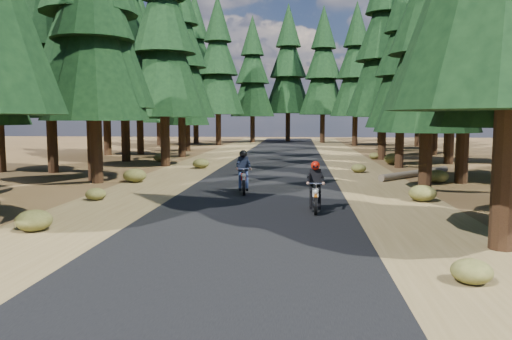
{
  "coord_description": "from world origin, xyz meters",
  "views": [
    {
      "loc": [
        1.38,
        -14.42,
        2.75
      ],
      "look_at": [
        0.0,
        1.5,
        1.1
      ],
      "focal_mm": 35.0,
      "sensor_mm": 36.0,
      "label": 1
    }
  ],
  "objects": [
    {
      "name": "ground",
      "position": [
        0.0,
        0.0,
        0.0
      ],
      "size": [
        120.0,
        120.0,
        0.0
      ],
      "primitive_type": "plane",
      "color": "#463119",
      "rests_on": "ground"
    },
    {
      "name": "road",
      "position": [
        0.0,
        5.0,
        0.01
      ],
      "size": [
        6.0,
        100.0,
        0.01
      ],
      "primitive_type": "cube",
      "color": "black",
      "rests_on": "ground"
    },
    {
      "name": "shoulder_l",
      "position": [
        -4.6,
        5.0,
        0.0
      ],
      "size": [
        3.2,
        100.0,
        0.01
      ],
      "primitive_type": "cube",
      "color": "brown",
      "rests_on": "ground"
    },
    {
      "name": "shoulder_r",
      "position": [
        4.6,
        5.0,
        0.0
      ],
      "size": [
        3.2,
        100.0,
        0.01
      ],
      "primitive_type": "cube",
      "color": "brown",
      "rests_on": "ground"
    },
    {
      "name": "pine_forest",
      "position": [
        -0.02,
        21.05,
        7.89
      ],
      "size": [
        34.59,
        55.08,
        16.32
      ],
      "color": "black",
      "rests_on": "ground"
    },
    {
      "name": "log_near",
      "position": [
        6.93,
        9.73,
        0.16
      ],
      "size": [
        4.19,
        4.61,
        0.32
      ],
      "primitive_type": "cylinder",
      "rotation": [
        0.0,
        1.57,
        0.84
      ],
      "color": "#4C4233",
      "rests_on": "ground"
    },
    {
      "name": "understory_shrubs",
      "position": [
        1.33,
        7.7,
        0.27
      ],
      "size": [
        15.66,
        29.78,
        0.68
      ],
      "color": "#474C1E",
      "rests_on": "ground"
    },
    {
      "name": "rider_lead",
      "position": [
        1.87,
        0.25,
        0.5
      ],
      "size": [
        0.51,
        1.67,
        1.49
      ],
      "rotation": [
        0.0,
        0.0,
        3.14
      ],
      "color": "silver",
      "rests_on": "road"
    },
    {
      "name": "rider_follow",
      "position": [
        -0.66,
        3.74,
        0.53
      ],
      "size": [
        0.77,
        1.83,
        1.58
      ],
      "rotation": [
        0.0,
        0.0,
        3.28
      ],
      "color": "maroon",
      "rests_on": "road"
    }
  ]
}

